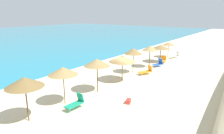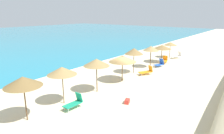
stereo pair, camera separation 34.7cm
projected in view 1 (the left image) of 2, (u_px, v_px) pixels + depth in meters
name	position (u px, v px, depth m)	size (l,w,h in m)	color
ground_plane	(126.00, 80.00, 20.20)	(160.00, 160.00, 0.00)	beige
beach_umbrella_1	(24.00, 82.00, 12.00)	(2.28, 2.28, 2.86)	brown
beach_umbrella_2	(63.00, 71.00, 14.40)	(2.13, 2.13, 2.81)	brown
beach_umbrella_3	(97.00, 62.00, 16.69)	(2.19, 2.19, 2.88)	brown
beach_umbrella_4	(122.00, 59.00, 19.45)	(2.68, 2.68, 2.59)	brown
beach_umbrella_5	(133.00, 51.00, 22.12)	(2.02, 2.02, 2.82)	brown
beach_umbrella_6	(150.00, 48.00, 24.49)	(1.92, 1.92, 2.68)	brown
beach_umbrella_7	(161.00, 47.00, 27.14)	(2.47, 2.47, 2.40)	brown
beach_umbrella_8	(169.00, 44.00, 30.14)	(1.91, 1.91, 2.34)	brown
lounge_chair_0	(146.00, 71.00, 22.11)	(1.65, 1.26, 0.94)	orange
lounge_chair_1	(158.00, 63.00, 25.35)	(1.44, 1.03, 1.00)	blue
lounge_chair_2	(163.00, 60.00, 27.07)	(1.53, 0.99, 1.00)	orange
lounge_chair_3	(76.00, 102.00, 14.18)	(1.44, 0.63, 1.04)	#199972
lounge_chair_4	(175.00, 55.00, 30.17)	(1.62, 1.26, 1.03)	white
cooler_box	(128.00, 101.00, 15.05)	(0.52, 0.31, 0.33)	red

